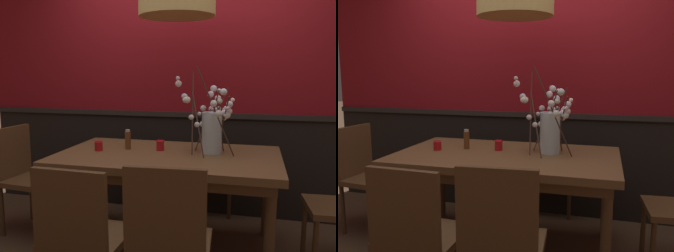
% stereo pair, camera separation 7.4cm
% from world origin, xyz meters
% --- Properties ---
extents(ground_plane, '(24.00, 24.00, 0.00)m').
position_xyz_m(ground_plane, '(0.00, 0.00, 0.00)').
color(ground_plane, '#4C3321').
extents(back_wall, '(4.34, 0.14, 2.66)m').
position_xyz_m(back_wall, '(0.00, 0.85, 1.32)').
color(back_wall, black).
rests_on(back_wall, ground).
extents(dining_table, '(1.71, 0.99, 0.78)m').
position_xyz_m(dining_table, '(0.00, 0.00, 0.69)').
color(dining_table, brown).
rests_on(dining_table, ground).
extents(chair_far_side_left, '(0.41, 0.43, 0.96)m').
position_xyz_m(chair_far_side_left, '(-0.27, 0.91, 0.53)').
color(chair_far_side_left, brown).
rests_on(chair_far_side_left, ground).
extents(chair_near_side_right, '(0.46, 0.45, 0.95)m').
position_xyz_m(chair_near_side_right, '(0.23, -0.90, 0.53)').
color(chair_near_side_right, brown).
rests_on(chair_near_side_right, ground).
extents(chair_head_west_end, '(0.47, 0.46, 0.93)m').
position_xyz_m(chair_head_west_end, '(-1.31, 0.02, 0.53)').
color(chair_head_west_end, brown).
rests_on(chair_head_west_end, ground).
extents(chair_far_side_right, '(0.48, 0.41, 0.98)m').
position_xyz_m(chair_far_side_right, '(0.22, 0.92, 0.55)').
color(chair_far_side_right, brown).
rests_on(chair_far_side_right, ground).
extents(chair_near_side_left, '(0.46, 0.45, 0.91)m').
position_xyz_m(chair_near_side_left, '(-0.27, -0.91, 0.51)').
color(chair_near_side_left, brown).
rests_on(chair_near_side_left, ground).
extents(vase_with_blossoms, '(0.48, 0.45, 0.67)m').
position_xyz_m(vase_with_blossoms, '(0.32, 0.12, 0.98)').
color(vase_with_blossoms, silver).
rests_on(vase_with_blossoms, dining_table).
extents(candle_holder_nearer_center, '(0.07, 0.07, 0.08)m').
position_xyz_m(candle_holder_nearer_center, '(-0.09, 0.10, 0.82)').
color(candle_holder_nearer_center, red).
rests_on(candle_holder_nearer_center, dining_table).
extents(candle_holder_nearer_edge, '(0.07, 0.07, 0.08)m').
position_xyz_m(candle_holder_nearer_edge, '(-0.57, -0.03, 0.82)').
color(candle_holder_nearer_edge, red).
rests_on(candle_holder_nearer_edge, dining_table).
extents(condiment_bottle, '(0.05, 0.05, 0.16)m').
position_xyz_m(condiment_bottle, '(-0.36, 0.09, 0.86)').
color(condiment_bottle, brown).
rests_on(condiment_bottle, dining_table).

